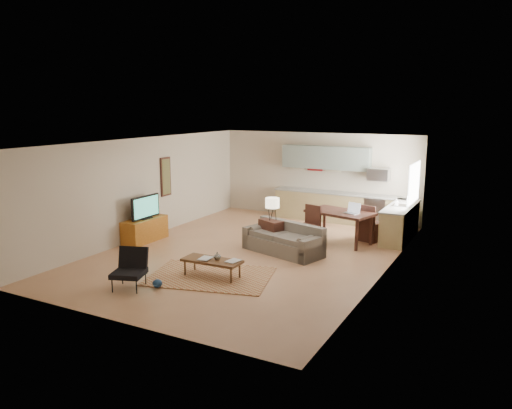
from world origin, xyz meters
The scene contains 25 objects.
room centered at (0.00, 0.00, 1.35)m, with size 9.00×9.00×9.00m.
kitchen_counter_back centered at (0.90, 4.18, 0.46)m, with size 4.26×0.64×0.92m, color #9F8C58, non-canonical shape.
kitchen_counter_right centered at (2.93, 3.00, 0.46)m, with size 0.64×2.26×0.92m, color #9F8C58, non-canonical shape.
kitchen_range centered at (2.00, 4.18, 0.45)m, with size 0.62×0.62×0.90m, color #A5A8AD.
kitchen_microwave centered at (2.00, 4.20, 1.55)m, with size 0.62×0.40×0.35m, color #A5A8AD.
upper_cabinets centered at (0.30, 4.33, 1.95)m, with size 2.80×0.34×0.70m, color slate.
window_right centered at (3.23, 3.00, 1.55)m, with size 0.02×1.40×1.05m, color white.
wall_art_left centered at (-3.21, 0.90, 1.55)m, with size 0.06×0.42×1.10m, color olive, non-canonical shape.
triptych centered at (-0.10, 4.47, 1.75)m, with size 1.70×0.04×0.50m, color beige, non-canonical shape.
rug centered at (0.09, -1.91, 0.01)m, with size 2.50×1.73×0.02m, color #974C2D.
sofa centered at (0.71, 0.36, 0.36)m, with size 2.10×0.91×0.73m, color #635A50, non-canonical shape.
coffee_table centered at (0.13, -1.91, 0.19)m, with size 1.27×0.51×0.38m, color #4D2F18, non-canonical shape.
book_a centered at (-0.12, -1.96, 0.39)m, with size 0.27×0.34×0.03m, color maroon.
book_b centered at (0.48, -1.80, 0.39)m, with size 0.27×0.34×0.02m, color navy.
vase centered at (0.23, -1.85, 0.46)m, with size 0.17×0.17×0.16m, color black.
armchair centered at (-0.94, -3.24, 0.39)m, with size 0.68×0.68×0.78m, color black, non-canonical shape.
tv_credenza centered at (-2.97, -0.36, 0.31)m, with size 0.51×1.33×0.61m, color #925015, non-canonical shape.
tv centered at (-2.92, -0.36, 0.92)m, with size 0.10×1.02×0.61m, color black, non-canonical shape.
console_table centered at (0.28, 0.63, 0.36)m, with size 0.62×0.41×0.72m, color #331912, non-canonical shape.
table_lamp centered at (0.28, 0.63, 1.01)m, with size 0.35×0.35×0.58m, color beige, non-canonical shape.
dining_table centered at (1.62, 1.90, 0.42)m, with size 1.66×0.95×0.84m, color #331912, non-canonical shape.
dining_chair_near centered at (0.96, 1.33, 0.51)m, with size 0.49×0.51×1.02m, color #331912, non-canonical shape.
dining_chair_far centered at (2.28, 2.47, 0.50)m, with size 0.47×0.50×0.99m, color #331912, non-canonical shape.
laptop centered at (1.95, 1.79, 0.97)m, with size 0.35×0.27×0.27m, color #A5A8AD, non-canonical shape.
soap_bottle centered at (2.83, 2.90, 1.02)m, with size 0.10×0.10×0.19m, color beige.
Camera 1 is at (5.61, -10.27, 3.53)m, focal length 35.00 mm.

